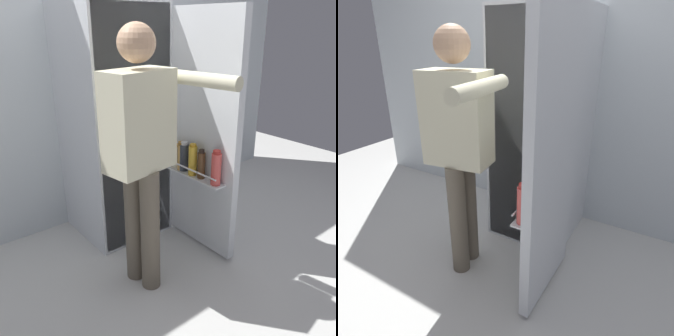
% 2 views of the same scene
% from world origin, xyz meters
% --- Properties ---
extents(ground_plane, '(6.39, 6.39, 0.00)m').
position_xyz_m(ground_plane, '(0.00, 0.00, 0.00)').
color(ground_plane, silver).
extents(kitchen_wall, '(4.40, 0.10, 2.52)m').
position_xyz_m(kitchen_wall, '(0.00, 0.94, 1.26)').
color(kitchen_wall, silver).
rests_on(kitchen_wall, ground_plane).
extents(refrigerator, '(0.69, 1.26, 1.74)m').
position_xyz_m(refrigerator, '(0.03, 0.51, 0.87)').
color(refrigerator, silver).
rests_on(refrigerator, ground_plane).
extents(person, '(0.59, 0.67, 1.61)m').
position_xyz_m(person, '(-0.24, -0.14, 0.96)').
color(person, '#665B4C').
rests_on(person, ground_plane).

